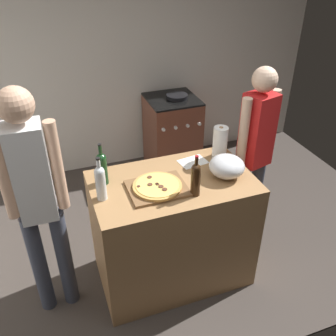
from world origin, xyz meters
The scene contains 14 objects.
ground_plane centered at (0.00, 1.25, -0.01)m, with size 4.69×3.10×0.02m, color #3F3833.
kitchen_wall_rear centered at (0.00, 2.55, 1.30)m, with size 4.69×0.10×2.60m, color beige.
counter centered at (-0.08, 0.58, 0.47)m, with size 1.17×0.70×0.93m, color #9E7247.
cutting_board centered at (-0.21, 0.52, 0.94)m, with size 0.40×0.32×0.02m, color brown.
pizza centered at (-0.21, 0.52, 0.96)m, with size 0.34×0.34×0.03m.
mixing_bowl centered at (0.31, 0.52, 1.01)m, with size 0.26×0.26×0.16m.
paper_towel_roll centered at (0.38, 0.77, 1.06)m, with size 0.11×0.11×0.27m.
wine_bottle_green centered at (0.01, 0.38, 1.07)m, with size 0.07×0.07×0.30m.
wine_bottle_clear centered at (-0.59, 0.55, 1.07)m, with size 0.07×0.07×0.32m.
wine_bottle_amber centered at (-0.55, 0.73, 1.07)m, with size 0.07×0.07×0.32m.
recipe_sheet centered at (0.16, 0.78, 0.94)m, with size 0.21×0.15×0.00m, color white.
stove centered at (0.50, 2.15, 0.45)m, with size 0.55×0.58×0.93m.
person_in_stripes centered at (-1.00, 0.60, 1.02)m, with size 0.39×0.21×1.75m.
person_in_red centered at (0.72, 0.79, 0.93)m, with size 0.38×0.25×1.62m.
Camera 1 is at (-0.86, -1.47, 2.44)m, focal length 39.86 mm.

